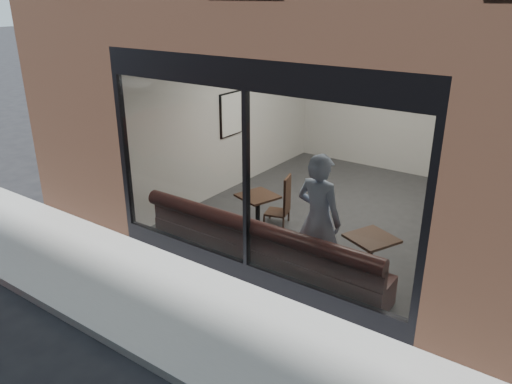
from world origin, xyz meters
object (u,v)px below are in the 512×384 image
Objects in this scene: banquette at (263,257)px; person at (318,219)px; cafe_table_right at (372,238)px; cafe_chair_left at (277,212)px; cafe_table_left at (258,196)px.

person is at bearing 16.44° from banquette.
banquette is 1.66m from cafe_table_right.
cafe_table_right is at bearing 140.44° from cafe_chair_left.
banquette is 10.59× the size of cafe_chair_left.
person is 5.14× the size of cafe_chair_left.
banquette is 2.06× the size of person.
banquette is 1.11m from person.
person reaches higher than cafe_chair_left.
person is 1.68m from cafe_table_left.
banquette is 6.78× the size of cafe_table_left.
cafe_table_right is 2.42m from cafe_chair_left.
cafe_table_right is (2.20, -0.36, 0.00)m from cafe_table_left.
banquette is at bearing -159.61° from cafe_table_right.
cafe_table_right is 1.59× the size of cafe_chair_left.
banquette is at bearing 98.75° from cafe_chair_left.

